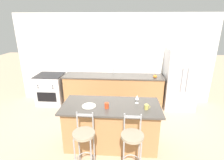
# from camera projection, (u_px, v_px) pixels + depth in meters

# --- Properties ---
(ground_plane) EXTENTS (18.00, 18.00, 0.00)m
(ground_plane) POSITION_uv_depth(u_px,v_px,m) (112.00, 109.00, 5.16)
(ground_plane) COLOR tan
(wall_back) EXTENTS (6.00, 0.07, 2.70)m
(wall_back) POSITION_uv_depth(u_px,v_px,m) (114.00, 59.00, 5.37)
(wall_back) COLOR silver
(wall_back) RESTS_ON ground_plane
(back_counter) EXTENTS (2.94, 0.67, 0.93)m
(back_counter) POSITION_uv_depth(u_px,v_px,m) (113.00, 90.00, 5.35)
(back_counter) COLOR #A87547
(back_counter) RESTS_ON ground_plane
(sink_faucet) EXTENTS (0.02, 0.13, 0.22)m
(sink_faucet) POSITION_uv_depth(u_px,v_px,m) (114.00, 69.00, 5.35)
(sink_faucet) COLOR #ADAFB5
(sink_faucet) RESTS_ON back_counter
(kitchen_island) EXTENTS (1.93, 0.86, 0.91)m
(kitchen_island) POSITION_uv_depth(u_px,v_px,m) (111.00, 125.00, 3.57)
(kitchen_island) COLOR #A87547
(kitchen_island) RESTS_ON ground_plane
(refrigerator) EXTENTS (0.86, 0.74, 1.75)m
(refrigerator) POSITION_uv_depth(u_px,v_px,m) (180.00, 79.00, 5.04)
(refrigerator) COLOR #BCBCC1
(refrigerator) RESTS_ON ground_plane
(oven_range) EXTENTS (0.79, 0.72, 0.92)m
(oven_range) POSITION_uv_depth(u_px,v_px,m) (51.00, 89.00, 5.44)
(oven_range) COLOR #B7B7BC
(oven_range) RESTS_ON ground_plane
(bar_stool_near) EXTENTS (0.37, 0.37, 1.05)m
(bar_stool_near) POSITION_uv_depth(u_px,v_px,m) (84.00, 140.00, 2.91)
(bar_stool_near) COLOR #99999E
(bar_stool_near) RESTS_ON ground_plane
(bar_stool_far) EXTENTS (0.37, 0.37, 1.05)m
(bar_stool_far) POSITION_uv_depth(u_px,v_px,m) (132.00, 142.00, 2.85)
(bar_stool_far) COLOR #99999E
(bar_stool_far) RESTS_ON ground_plane
(dinner_plate) EXTENTS (0.27, 0.27, 0.02)m
(dinner_plate) POSITION_uv_depth(u_px,v_px,m) (89.00, 106.00, 3.38)
(dinner_plate) COLOR beige
(dinner_plate) RESTS_ON kitchen_island
(wine_glass) EXTENTS (0.07, 0.07, 0.18)m
(wine_glass) POSITION_uv_depth(u_px,v_px,m) (137.00, 97.00, 3.47)
(wine_glass) COLOR white
(wine_glass) RESTS_ON kitchen_island
(coffee_mug) EXTENTS (0.11, 0.08, 0.10)m
(coffee_mug) POSITION_uv_depth(u_px,v_px,m) (147.00, 107.00, 3.26)
(coffee_mug) COLOR #C1B251
(coffee_mug) RESTS_ON kitchen_island
(tumbler_cup) EXTENTS (0.08, 0.08, 0.11)m
(tumbler_cup) POSITION_uv_depth(u_px,v_px,m) (107.00, 106.00, 3.29)
(tumbler_cup) COLOR red
(tumbler_cup) RESTS_ON kitchen_island
(pumpkin_decoration) EXTENTS (0.11, 0.11, 0.11)m
(pumpkin_decoration) POSITION_uv_depth(u_px,v_px,m) (155.00, 76.00, 4.95)
(pumpkin_decoration) COLOR orange
(pumpkin_decoration) RESTS_ON back_counter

